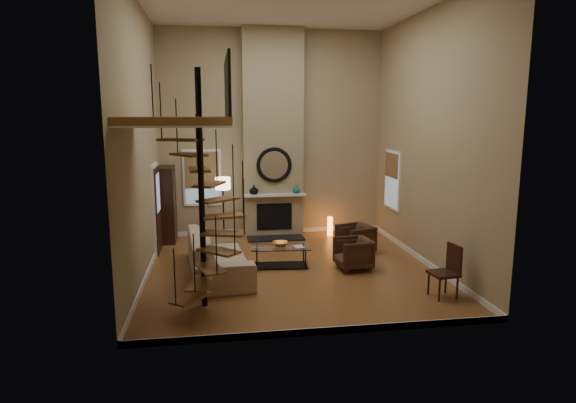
{
  "coord_description": "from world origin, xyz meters",
  "views": [
    {
      "loc": [
        -1.58,
        -9.98,
        3.28
      ],
      "look_at": [
        0.0,
        0.4,
        1.4
      ],
      "focal_mm": 30.5,
      "sensor_mm": 36.0,
      "label": 1
    }
  ],
  "objects": [
    {
      "name": "accent_lamp",
      "position": [
        1.52,
        2.76,
        0.25
      ],
      "size": [
        0.15,
        0.15,
        0.52
      ],
      "primitive_type": "cylinder",
      "color": "orange",
      "rests_on": "ground"
    },
    {
      "name": "spiral_stair",
      "position": [
        -1.78,
        -1.79,
        1.78
      ],
      "size": [
        1.47,
        1.47,
        4.06
      ],
      "color": "black",
      "rests_on": "ground"
    },
    {
      "name": "front_wall",
      "position": [
        0.0,
        -3.25,
        2.75
      ],
      "size": [
        6.0,
        0.02,
        5.5
      ],
      "primitive_type": "cube",
      "color": "tan",
      "rests_on": "ground"
    },
    {
      "name": "mirror_disc",
      "position": [
        0.0,
        2.85,
        1.95
      ],
      "size": [
        0.8,
        0.01,
        0.8
      ],
      "primitive_type": "cylinder",
      "rotation": [
        1.57,
        0.0,
        0.0
      ],
      "color": "white",
      "rests_on": "chimney_breast"
    },
    {
      "name": "vase_left",
      "position": [
        -0.55,
        2.82,
        1.3
      ],
      "size": [
        0.24,
        0.24,
        0.25
      ],
      "primitive_type": "imported",
      "color": "black",
      "rests_on": "mantel"
    },
    {
      "name": "hearth",
      "position": [
        0.0,
        2.57,
        0.02
      ],
      "size": [
        1.5,
        0.6,
        0.04
      ],
      "primitive_type": "cube",
      "color": "black",
      "rests_on": "ground"
    },
    {
      "name": "firebox",
      "position": [
        0.0,
        2.86,
        0.55
      ],
      "size": [
        0.95,
        0.02,
        0.72
      ],
      "primitive_type": "cube",
      "color": "black",
      "rests_on": "chimney_breast"
    },
    {
      "name": "back_wall",
      "position": [
        0.0,
        3.25,
        2.75
      ],
      "size": [
        6.0,
        0.02,
        5.5
      ],
      "primitive_type": "cube",
      "color": "tan",
      "rests_on": "ground"
    },
    {
      "name": "ground",
      "position": [
        0.0,
        0.0,
        -0.01
      ],
      "size": [
        6.0,
        6.5,
        0.01
      ],
      "primitive_type": "cube",
      "color": "#9F6533",
      "rests_on": "ground"
    },
    {
      "name": "floor_lamp",
      "position": [
        -1.37,
        2.39,
        1.41
      ],
      "size": [
        0.39,
        0.39,
        1.7
      ],
      "color": "black",
      "rests_on": "ground"
    },
    {
      "name": "book",
      "position": [
        0.16,
        0.04,
        0.46
      ],
      "size": [
        0.23,
        0.28,
        0.02
      ],
      "primitive_type": "imported",
      "rotation": [
        0.0,
        0.0,
        0.17
      ],
      "color": "gray",
      "rests_on": "coffee_table"
    },
    {
      "name": "left_wall",
      "position": [
        -3.0,
        0.0,
        2.75
      ],
      "size": [
        0.02,
        6.5,
        5.5
      ],
      "primitive_type": "cube",
      "color": "tan",
      "rests_on": "ground"
    },
    {
      "name": "baseboard_right",
      "position": [
        2.99,
        0.0,
        0.06
      ],
      "size": [
        0.02,
        6.5,
        0.12
      ],
      "primitive_type": "cube",
      "color": "white",
      "rests_on": "ground"
    },
    {
      "name": "coffee_table",
      "position": [
        -0.19,
        0.19,
        0.28
      ],
      "size": [
        1.32,
        0.74,
        0.47
      ],
      "color": "silver",
      "rests_on": "ground"
    },
    {
      "name": "bowl",
      "position": [
        -0.19,
        0.24,
        0.5
      ],
      "size": [
        0.35,
        0.35,
        0.09
      ],
      "primitive_type": "imported",
      "color": "orange",
      "rests_on": "coffee_table"
    },
    {
      "name": "entry_door",
      "position": [
        -2.95,
        1.8,
        1.05
      ],
      "size": [
        0.1,
        1.05,
        2.16
      ],
      "color": "white",
      "rests_on": "ground"
    },
    {
      "name": "mantel",
      "position": [
        0.0,
        2.78,
        1.15
      ],
      "size": [
        1.7,
        0.18,
        0.06
      ],
      "primitive_type": "cube",
      "color": "white",
      "rests_on": "chimney_breast"
    },
    {
      "name": "right_wall",
      "position": [
        3.0,
        0.0,
        2.75
      ],
      "size": [
        0.02,
        6.5,
        5.5
      ],
      "primitive_type": "cube",
      "color": "tan",
      "rests_on": "ground"
    },
    {
      "name": "mirror_frame",
      "position": [
        0.0,
        2.84,
        1.95
      ],
      "size": [
        0.94,
        0.1,
        0.94
      ],
      "primitive_type": "torus",
      "rotation": [
        1.57,
        0.0,
        0.0
      ],
      "color": "black",
      "rests_on": "chimney_breast"
    },
    {
      "name": "armchair_far",
      "position": [
        1.38,
        -0.23,
        0.35
      ],
      "size": [
        0.78,
        0.76,
        0.65
      ],
      "primitive_type": "imported",
      "rotation": [
        0.0,
        0.0,
        -1.48
      ],
      "color": "#3E271C",
      "rests_on": "ground"
    },
    {
      "name": "window_back",
      "position": [
        -1.9,
        3.22,
        1.62
      ],
      "size": [
        1.02,
        0.06,
        1.52
      ],
      "color": "white",
      "rests_on": "back_wall"
    },
    {
      "name": "side_chair",
      "position": [
        2.56,
        -2.03,
        0.53
      ],
      "size": [
        0.51,
        0.51,
        0.98
      ],
      "color": "black",
      "rests_on": "ground"
    },
    {
      "name": "hutch",
      "position": [
        -2.81,
        2.8,
        0.95
      ],
      "size": [
        0.42,
        0.9,
        2.01
      ],
      "primitive_type": "cube",
      "color": "black",
      "rests_on": "ground"
    },
    {
      "name": "baseboard_left",
      "position": [
        -2.99,
        0.0,
        0.06
      ],
      "size": [
        0.02,
        6.5,
        0.12
      ],
      "primitive_type": "cube",
      "color": "white",
      "rests_on": "ground"
    },
    {
      "name": "vase_right",
      "position": [
        0.6,
        2.82,
        1.28
      ],
      "size": [
        0.2,
        0.2,
        0.21
      ],
      "primitive_type": "imported",
      "color": "#195A5A",
      "rests_on": "mantel"
    },
    {
      "name": "baseboard_front",
      "position": [
        0.0,
        -3.24,
        0.06
      ],
      "size": [
        6.0,
        0.02,
        0.12
      ],
      "primitive_type": "cube",
      "color": "white",
      "rests_on": "ground"
    },
    {
      "name": "loft",
      "position": [
        -2.04,
        -1.8,
        3.24
      ],
      "size": [
        1.7,
        2.2,
        1.09
      ],
      "color": "olive",
      "rests_on": "left_wall"
    },
    {
      "name": "armchair_near",
      "position": [
        1.77,
        0.96,
        0.35
      ],
      "size": [
        0.94,
        0.93,
        0.69
      ],
      "primitive_type": "imported",
      "rotation": [
        0.0,
        0.0,
        -1.26
      ],
      "color": "#3E271C",
      "rests_on": "ground"
    },
    {
      "name": "baseboard_back",
      "position": [
        0.0,
        3.24,
        0.06
      ],
      "size": [
        6.0,
        0.02,
        0.12
      ],
      "primitive_type": "cube",
      "color": "white",
      "rests_on": "ground"
    },
    {
      "name": "sofa",
      "position": [
        -1.56,
        0.02,
        0.4
      ],
      "size": [
        1.39,
        3.02,
        0.86
      ],
      "primitive_type": "imported",
      "rotation": [
        0.0,
        0.0,
        1.66
      ],
      "color": "tan",
      "rests_on": "ground"
    },
    {
      "name": "window_right",
      "position": [
        2.97,
        2.0,
        1.63
      ],
      "size": [
        0.06,
        1.02,
        1.52
      ],
      "color": "white",
      "rests_on": "right_wall"
    },
    {
      "name": "chimney_breast",
      "position": [
        0.0,
        3.06,
        2.75
      ],
      "size": [
        1.6,
        0.38,
        5.5
      ],
      "primitive_type": "cube",
      "color": "#948560",
      "rests_on": "ground"
    }
  ]
}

